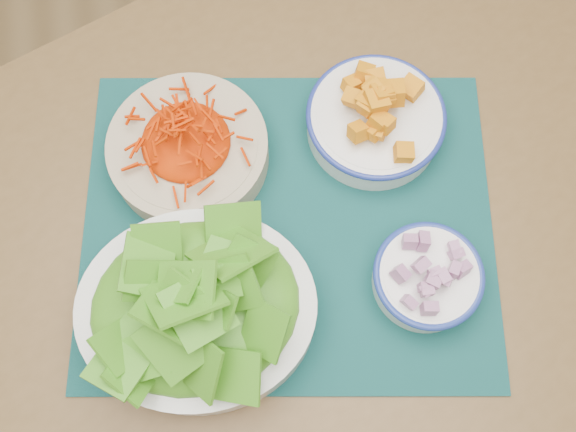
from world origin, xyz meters
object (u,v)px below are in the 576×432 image
object	(u,v)px
table	(294,257)
placemat	(288,224)
squash_bowl	(376,115)
carrot_bowl	(187,147)
lettuce_bowl	(195,305)
onion_bowl	(428,276)

from	to	relation	value
table	placemat	xyz separation A→B (m)	(-0.00, 0.02, 0.09)
table	squash_bowl	bearing A→B (deg)	23.89
placemat	carrot_bowl	world-z (taller)	carrot_bowl
table	placemat	world-z (taller)	placemat
squash_bowl	lettuce_bowl	size ratio (longest dim) A/B	0.64
placemat	squash_bowl	distance (m)	0.19
carrot_bowl	lettuce_bowl	xyz separation A→B (m)	(-0.01, -0.22, 0.03)
placemat	squash_bowl	world-z (taller)	squash_bowl
lettuce_bowl	onion_bowl	xyz separation A→B (m)	(0.28, -0.01, -0.03)
table	squash_bowl	distance (m)	0.23
table	carrot_bowl	xyz separation A→B (m)	(-0.12, 0.14, 0.13)
table	squash_bowl	xyz separation A→B (m)	(0.13, 0.14, 0.13)
table	lettuce_bowl	world-z (taller)	lettuce_bowl
carrot_bowl	onion_bowl	xyz separation A→B (m)	(0.27, -0.22, -0.00)
table	carrot_bowl	distance (m)	0.22
squash_bowl	onion_bowl	bearing A→B (deg)	-85.74
table	onion_bowl	distance (m)	0.21
lettuce_bowl	onion_bowl	bearing A→B (deg)	6.07
carrot_bowl	onion_bowl	bearing A→B (deg)	-39.60
carrot_bowl	onion_bowl	distance (m)	0.35
table	placemat	distance (m)	0.09
placemat	lettuce_bowl	world-z (taller)	lettuce_bowl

